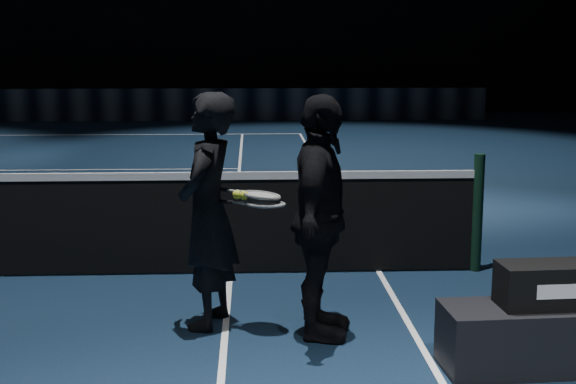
# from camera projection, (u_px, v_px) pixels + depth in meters

# --- Properties ---
(net_post_right) EXTENTS (0.10, 0.10, 1.10)m
(net_post_right) POSITION_uv_depth(u_px,v_px,m) (477.00, 213.00, 7.41)
(net_post_right) COLOR black
(net_post_right) RESTS_ON floor
(sponsor_backdrop) EXTENTS (22.00, 0.15, 0.90)m
(sponsor_backdrop) POSITION_uv_depth(u_px,v_px,m) (96.00, 105.00, 22.36)
(sponsor_backdrop) COLOR black
(sponsor_backdrop) RESTS_ON floor
(player_bench) EXTENTS (1.43, 0.54, 0.42)m
(player_bench) POSITION_uv_depth(u_px,v_px,m) (550.00, 337.00, 5.20)
(player_bench) COLOR black
(player_bench) RESTS_ON floor
(racket_bag) EXTENTS (0.72, 0.34, 0.28)m
(racket_bag) POSITION_uv_depth(u_px,v_px,m) (553.00, 284.00, 5.14)
(racket_bag) COLOR black
(racket_bag) RESTS_ON player_bench
(bag_signature) EXTENTS (0.33, 0.02, 0.09)m
(bag_signature) POSITION_uv_depth(u_px,v_px,m) (562.00, 292.00, 4.99)
(bag_signature) COLOR white
(bag_signature) RESTS_ON racket_bag
(player_a) EXTENTS (0.57, 0.73, 1.75)m
(player_a) POSITION_uv_depth(u_px,v_px,m) (208.00, 211.00, 5.89)
(player_a) COLOR black
(player_a) RESTS_ON floor
(player_b) EXTENTS (0.63, 1.09, 1.75)m
(player_b) POSITION_uv_depth(u_px,v_px,m) (320.00, 218.00, 5.65)
(player_b) COLOR black
(player_b) RESTS_ON floor
(racket_lower) EXTENTS (0.71, 0.43, 0.03)m
(racket_lower) POSITION_uv_depth(u_px,v_px,m) (266.00, 204.00, 5.75)
(racket_lower) COLOR black
(racket_lower) RESTS_ON player_a
(racket_upper) EXTENTS (0.71, 0.39, 0.10)m
(racket_upper) POSITION_uv_depth(u_px,v_px,m) (261.00, 195.00, 5.79)
(racket_upper) COLOR black
(racket_upper) RESTS_ON player_b
(tennis_balls) EXTENTS (0.12, 0.10, 0.12)m
(tennis_balls) POSITION_uv_depth(u_px,v_px,m) (240.00, 193.00, 5.80)
(tennis_balls) COLOR yellow
(tennis_balls) RESTS_ON racket_upper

